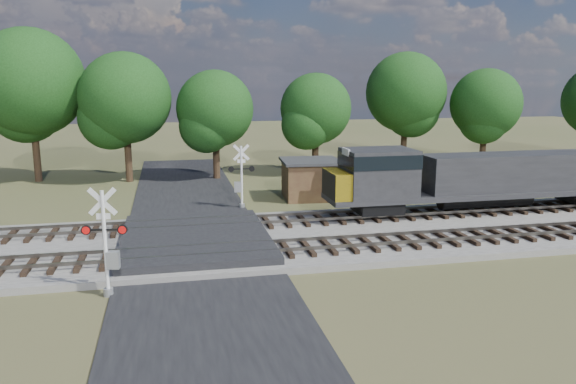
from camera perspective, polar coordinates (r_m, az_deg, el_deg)
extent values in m
plane|color=#444C28|center=(27.46, -9.28, -5.76)|extent=(160.00, 160.00, 0.00)
cube|color=gray|center=(30.01, 10.13, -4.00)|extent=(140.00, 10.00, 0.30)
cube|color=black|center=(27.45, -9.28, -5.68)|extent=(7.00, 60.00, 0.08)
cube|color=#262628|center=(27.85, -9.36, -4.84)|extent=(7.00, 9.00, 0.62)
cube|color=black|center=(25.61, -4.58, -6.01)|extent=(44.00, 2.60, 0.18)
cube|color=#57524B|center=(27.07, 12.72, -4.92)|extent=(140.00, 0.08, 0.15)
cube|color=#57524B|center=(28.33, 11.51, -4.14)|extent=(140.00, 0.08, 0.15)
cube|color=black|center=(30.38, -5.83, -3.22)|extent=(44.00, 2.60, 0.18)
cube|color=#57524B|center=(31.51, 8.94, -2.45)|extent=(140.00, 0.08, 0.15)
cube|color=#57524B|center=(32.82, 8.04, -1.86)|extent=(140.00, 0.08, 0.15)
cylinder|color=silver|center=(21.95, -18.08, -5.07)|extent=(0.14, 0.14, 4.07)
cylinder|color=gray|center=(22.54, -17.78, -9.66)|extent=(0.37, 0.37, 0.30)
cube|color=silver|center=(21.56, -18.34, -0.93)|extent=(1.06, 0.20, 1.06)
cube|color=silver|center=(21.56, -18.34, -0.93)|extent=(1.06, 0.20, 1.06)
cube|color=silver|center=(21.68, -18.25, -2.37)|extent=(0.51, 0.11, 0.22)
cube|color=black|center=(21.81, -18.17, -3.67)|extent=(1.62, 0.31, 0.06)
cylinder|color=red|center=(21.99, -19.83, -3.65)|extent=(0.38, 0.16, 0.37)
cylinder|color=red|center=(21.64, -16.47, -3.67)|extent=(0.38, 0.16, 0.37)
cube|color=gray|center=(22.07, -17.34, -6.60)|extent=(0.50, 0.37, 0.66)
cylinder|color=silver|center=(35.17, -4.73, 1.48)|extent=(0.14, 0.14, 3.95)
cylinder|color=gray|center=(35.53, -4.69, -1.43)|extent=(0.36, 0.36, 0.30)
cube|color=silver|center=(34.93, -4.78, 4.03)|extent=(1.03, 0.10, 1.03)
cube|color=silver|center=(34.93, -4.78, 4.03)|extent=(1.03, 0.10, 1.03)
cube|color=silver|center=(35.00, -4.76, 3.15)|extent=(0.49, 0.06, 0.22)
cube|color=black|center=(35.08, -4.75, 2.35)|extent=(1.58, 0.15, 0.06)
cylinder|color=red|center=(35.13, -3.70, 2.38)|extent=(0.36, 0.12, 0.36)
cylinder|color=red|center=(35.04, -5.80, 2.32)|extent=(0.36, 0.12, 0.36)
cube|color=gray|center=(35.26, -5.12, 0.52)|extent=(0.46, 0.32, 0.64)
cube|color=#492D1F|center=(38.31, 2.29, 1.21)|extent=(3.76, 3.76, 2.47)
cube|color=#2E2E31|center=(38.10, 2.30, 3.16)|extent=(4.14, 4.14, 0.18)
cylinder|color=black|center=(48.54, -24.25, 4.47)|extent=(0.56, 0.56, 5.96)
sphere|color=#143510|center=(48.27, -24.73, 10.08)|extent=(8.34, 8.34, 8.34)
cylinder|color=black|center=(46.02, -15.95, 4.13)|extent=(0.56, 0.56, 5.05)
sphere|color=#143510|center=(45.71, -16.23, 9.16)|extent=(7.06, 7.06, 7.06)
cylinder|color=black|center=(45.75, -7.30, 4.02)|extent=(0.56, 0.56, 4.37)
sphere|color=#143510|center=(45.43, -7.42, 8.39)|extent=(6.12, 6.12, 6.12)
cylinder|color=black|center=(48.05, 2.79, 4.39)|extent=(0.56, 0.56, 4.26)
sphere|color=#143510|center=(47.75, 2.83, 8.45)|extent=(5.97, 5.97, 5.97)
cylinder|color=black|center=(53.49, 11.70, 5.41)|extent=(0.56, 0.56, 5.22)
sphere|color=#143510|center=(53.22, 11.89, 9.88)|extent=(7.31, 7.31, 7.31)
cylinder|color=black|center=(53.86, 19.21, 4.64)|extent=(0.56, 0.56, 4.47)
sphere|color=#143510|center=(53.58, 19.46, 8.44)|extent=(6.26, 6.26, 6.26)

